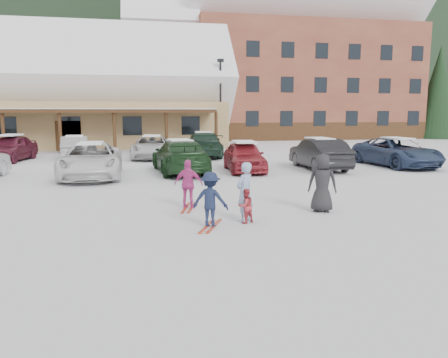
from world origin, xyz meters
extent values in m
plane|color=white|center=(0.00, 0.00, 0.00)|extent=(160.00, 160.00, 0.00)
cube|color=black|center=(0.00, 85.00, 19.00)|extent=(300.00, 70.00, 38.00)
cube|color=tan|center=(-9.00, 28.00, 1.80)|extent=(28.00, 10.00, 3.60)
cube|color=#422814|center=(-9.00, 21.80, 2.90)|extent=(25.20, 2.60, 0.25)
cube|color=white|center=(-9.00, 28.00, 5.54)|extent=(29.12, 9.69, 9.69)
cube|color=brown|center=(16.00, 38.00, 6.00)|extent=(24.00, 14.00, 12.00)
cube|color=brown|center=(0.50, 38.00, 4.50)|extent=(7.00, 12.60, 9.00)
cube|color=white|center=(16.00, 38.00, 14.69)|extent=(24.96, 13.57, 13.57)
cube|color=#422814|center=(16.00, 31.04, 0.90)|extent=(24.00, 0.10, 1.80)
cylinder|color=black|center=(4.47, 23.70, 3.34)|extent=(0.16, 0.16, 6.68)
cube|color=black|center=(4.47, 23.70, 6.81)|extent=(0.50, 0.25, 0.25)
cylinder|color=black|center=(30.00, 32.00, 0.66)|extent=(0.60, 0.60, 1.32)
cone|color=black|center=(30.00, 32.00, 6.27)|extent=(4.84, 4.84, 9.90)
cylinder|color=black|center=(6.00, 44.00, 0.54)|extent=(0.60, 0.60, 1.08)
cone|color=black|center=(6.00, 44.00, 5.13)|extent=(3.96, 3.96, 8.10)
cylinder|color=black|center=(34.00, 46.00, 0.69)|extent=(0.60, 0.60, 1.38)
cone|color=black|center=(34.00, 46.00, 6.55)|extent=(5.06, 5.06, 10.35)
imported|color=#889EC0|center=(0.67, 0.13, 0.78)|extent=(0.68, 0.65, 1.56)
imported|color=#BC343C|center=(0.66, -0.03, 0.45)|extent=(0.53, 0.48, 0.89)
imported|color=#151D39|center=(-0.28, -0.21, 0.69)|extent=(1.02, 0.82, 1.37)
cube|color=#AA3018|center=(-0.28, -0.21, 0.01)|extent=(0.74, 1.36, 0.03)
imported|color=#C63989|center=(-0.57, 1.99, 0.72)|extent=(0.91, 0.56, 1.45)
cube|color=#AA3018|center=(-0.57, 1.99, 0.01)|extent=(0.56, 1.40, 0.03)
imported|color=black|center=(3.11, 0.82, 0.83)|extent=(0.96, 0.83, 1.67)
imported|color=white|center=(-4.01, 8.99, 0.75)|extent=(2.61, 5.48, 1.51)
imported|color=#1A3A1C|center=(-0.09, 9.75, 0.77)|extent=(2.59, 5.46, 1.54)
imported|color=#A32934|center=(2.98, 9.65, 0.71)|extent=(1.96, 4.30, 1.43)
imported|color=black|center=(6.85, 9.72, 0.77)|extent=(1.71, 4.70, 1.54)
imported|color=navy|center=(11.32, 10.04, 0.74)|extent=(2.81, 5.49, 1.48)
imported|color=maroon|center=(-9.29, 16.59, 0.76)|extent=(2.48, 4.70, 1.52)
imported|color=#98979C|center=(-5.76, 16.91, 0.70)|extent=(1.96, 4.39, 1.40)
imported|color=silver|center=(-1.17, 16.54, 0.70)|extent=(2.78, 5.24, 1.40)
imported|color=#1B3326|center=(2.08, 16.87, 0.79)|extent=(2.62, 5.57, 1.57)
camera|label=1|loc=(-1.98, -10.63, 2.82)|focal=35.00mm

